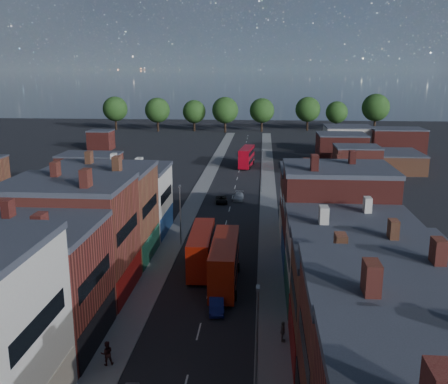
% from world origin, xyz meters
% --- Properties ---
extents(pavement_west, '(3.00, 200.00, 0.12)m').
position_xyz_m(pavement_west, '(-6.50, 50.00, 0.06)').
color(pavement_west, gray).
rests_on(pavement_west, ground).
extents(pavement_east, '(3.00, 200.00, 0.12)m').
position_xyz_m(pavement_east, '(6.50, 50.00, 0.06)').
color(pavement_east, gray).
rests_on(pavement_east, ground).
extents(terrace_east, '(12.00, 80.00, 12.04)m').
position_xyz_m(terrace_east, '(14.00, 0.00, 6.02)').
color(terrace_east, maroon).
rests_on(terrace_east, ground).
extents(lamp_post_1, '(0.25, 0.70, 8.12)m').
position_xyz_m(lamp_post_1, '(5.20, 0.00, 4.70)').
color(lamp_post_1, slate).
rests_on(lamp_post_1, ground).
extents(lamp_post_2, '(0.25, 0.70, 8.12)m').
position_xyz_m(lamp_post_2, '(-5.20, 30.00, 4.70)').
color(lamp_post_2, slate).
rests_on(lamp_post_2, ground).
extents(lamp_post_3, '(0.25, 0.70, 8.12)m').
position_xyz_m(lamp_post_3, '(5.20, 60.00, 4.70)').
color(lamp_post_3, slate).
rests_on(lamp_post_3, ground).
extents(bus_0, '(2.96, 10.71, 4.59)m').
position_xyz_m(bus_0, '(-1.50, 22.26, 2.48)').
color(bus_0, '#AC1A09').
rests_on(bus_0, ground).
extents(bus_1, '(3.01, 11.51, 4.96)m').
position_xyz_m(bus_1, '(1.51, 18.03, 2.68)').
color(bus_1, '#AC1F09').
rests_on(bus_1, ground).
extents(bus_2, '(3.53, 10.86, 4.61)m').
position_xyz_m(bus_2, '(1.50, 85.63, 2.48)').
color(bus_2, '#A00714').
rests_on(bus_2, ground).
extents(car_1, '(1.81, 4.15, 1.33)m').
position_xyz_m(car_1, '(1.20, 12.06, 0.66)').
color(car_1, navy).
rests_on(car_1, ground).
extents(car_2, '(2.45, 4.45, 1.18)m').
position_xyz_m(car_2, '(-1.66, 51.99, 0.59)').
color(car_2, black).
rests_on(car_2, ground).
extents(car_3, '(1.86, 4.30, 1.23)m').
position_xyz_m(car_3, '(1.20, 54.16, 0.62)').
color(car_3, silver).
rests_on(car_3, ground).
extents(ped_1, '(1.08, 0.84, 1.97)m').
position_xyz_m(ped_1, '(-6.44, 2.21, 1.11)').
color(ped_1, '#3D1B18').
rests_on(ped_1, pavement_west).
extents(ped_3, '(0.55, 1.09, 1.82)m').
position_xyz_m(ped_3, '(7.33, 6.73, 1.03)').
color(ped_3, '#59534C').
rests_on(ped_3, pavement_east).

